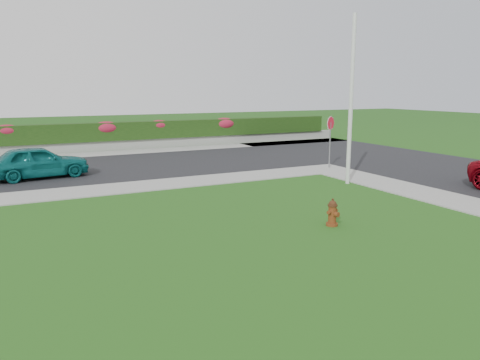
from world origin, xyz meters
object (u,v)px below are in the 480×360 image
utility_pole (351,101)px  fire_hydrant (332,213)px  sedan_teal (38,162)px  stop_sign (330,130)px

utility_pole → fire_hydrant: bearing=-133.4°
sedan_teal → utility_pole: (10.89, -6.58, 2.52)m
fire_hydrant → stop_sign: 9.77m
fire_hydrant → sedan_teal: 12.90m
sedan_teal → utility_pole: size_ratio=0.62×
fire_hydrant → sedan_teal: sedan_teal is taller
sedan_teal → stop_sign: 12.98m
stop_sign → sedan_teal: bearing=163.8°
fire_hydrant → stop_sign: size_ratio=0.31×
sedan_teal → stop_sign: (12.51, -3.28, 1.10)m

